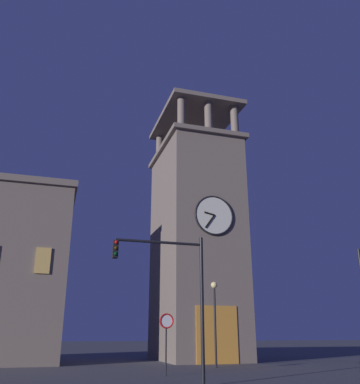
# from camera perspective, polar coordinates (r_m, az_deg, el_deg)

# --- Properties ---
(ground_plane) EXTENTS (200.00, 200.00, 0.00)m
(ground_plane) POSITION_cam_1_polar(r_m,az_deg,el_deg) (33.52, 6.04, -22.36)
(ground_plane) COLOR #4C4C51
(clocktower) EXTENTS (6.77, 9.50, 24.44)m
(clocktower) POSITION_cam_1_polar(r_m,az_deg,el_deg) (36.60, 2.19, -6.91)
(clocktower) COLOR #75665B
(clocktower) RESTS_ON ground_plane
(traffic_signal_mid) EXTENTS (4.08, 0.41, 6.20)m
(traffic_signal_mid) POSITION_cam_1_polar(r_m,az_deg,el_deg) (18.34, -0.78, -12.22)
(traffic_signal_mid) COLOR black
(traffic_signal_mid) RESTS_ON ground_plane
(street_lamp) EXTENTS (0.44, 0.44, 5.37)m
(street_lamp) POSITION_cam_1_polar(r_m,az_deg,el_deg) (28.58, 4.81, -15.51)
(street_lamp) COLOR black
(street_lamp) RESTS_ON ground_plane
(no_horn_sign) EXTENTS (0.78, 0.14, 3.07)m
(no_horn_sign) POSITION_cam_1_polar(r_m,az_deg,el_deg) (22.97, -1.89, -18.01)
(no_horn_sign) COLOR black
(no_horn_sign) RESTS_ON ground_plane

